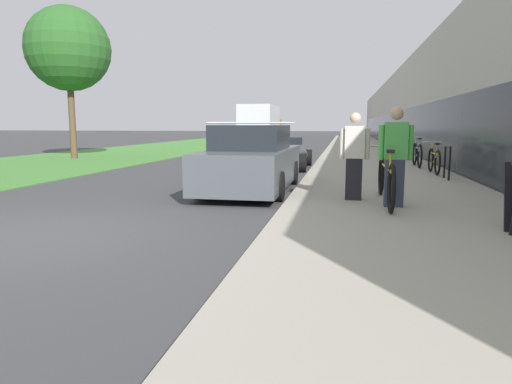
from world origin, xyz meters
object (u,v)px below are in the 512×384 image
person_bystander (354,156)px  cruiser_bike_middle (417,154)px  cruiser_bike_nearest (434,160)px  parked_sedan_curbside (252,161)px  vintage_roadster_curbside (285,155)px  moving_truck (261,126)px  bike_rack_hoop (447,159)px  street_tree_far (68,49)px  person_rider (395,157)px  tandem_bicycle (386,180)px

person_bystander → cruiser_bike_middle: (2.18, 7.26, -0.39)m
cruiser_bike_nearest → parked_sedan_curbside: size_ratio=0.38×
vintage_roadster_curbside → moving_truck: size_ratio=0.69×
bike_rack_hoop → cruiser_bike_middle: size_ratio=0.46×
cruiser_bike_middle → parked_sedan_curbside: 7.08m
parked_sedan_curbside → moving_truck: size_ratio=0.71×
bike_rack_hoop → vintage_roadster_curbside: size_ratio=0.20×
parked_sedan_curbside → street_tree_far: (-9.82, 8.35, 4.07)m
bike_rack_hoop → vintage_roadster_curbside: bearing=141.0°
cruiser_bike_middle → moving_truck: size_ratio=0.29×
cruiser_bike_middle → person_rider: bearing=-101.0°
person_bystander → street_tree_far: (-12.07, 10.09, 3.82)m
bike_rack_hoop → parked_sedan_curbside: parked_sedan_curbside is taller
tandem_bicycle → street_tree_far: (-12.61, 10.35, 4.20)m
person_rider → vintage_roadster_curbside: 8.52m
moving_truck → tandem_bicycle: bearing=-74.7°
tandem_bicycle → person_rider: (0.10, -0.35, 0.42)m
moving_truck → street_tree_far: (-5.98, -13.93, 3.31)m
bike_rack_hoop → moving_truck: bearing=112.6°
vintage_roadster_curbside → cruiser_bike_middle: bearing=-1.8°
vintage_roadster_curbside → moving_truck: 17.09m
tandem_bicycle → parked_sedan_curbside: 3.44m
cruiser_bike_nearest → vintage_roadster_curbside: bearing=152.7°
parked_sedan_curbside → person_bystander: bearing=-37.8°
bike_rack_hoop → person_rider: bearing=-111.8°
cruiser_bike_middle → street_tree_far: 15.13m
person_bystander → bike_rack_hoop: 4.40m
person_bystander → parked_sedan_curbside: bearing=142.2°
tandem_bicycle → bike_rack_hoop: size_ratio=3.27×
cruiser_bike_middle → street_tree_far: street_tree_far is taller
cruiser_bike_middle → vintage_roadster_curbside: 4.39m
tandem_bicycle → parked_sedan_curbside: (-2.79, 2.00, 0.13)m
tandem_bicycle → cruiser_bike_middle: size_ratio=1.51×
tandem_bicycle → cruiser_bike_middle: bearing=77.7°
person_bystander → parked_sedan_curbside: (-2.25, 1.74, -0.25)m
street_tree_far → cruiser_bike_middle: bearing=-11.2°
person_rider → street_tree_far: bearing=139.9°
person_rider → cruiser_bike_middle: (1.53, 7.87, -0.43)m
tandem_bicycle → moving_truck: (-6.63, 24.28, 0.89)m
person_rider → moving_truck: size_ratio=0.26×
tandem_bicycle → person_rider: size_ratio=1.67×
person_bystander → bike_rack_hoop: bearing=57.3°
parked_sedan_curbside → vintage_roadster_curbside: size_ratio=1.04×
cruiser_bike_nearest → parked_sedan_curbside: bearing=-143.9°
bike_rack_hoop → cruiser_bike_nearest: bearing=92.5°
cruiser_bike_nearest → parked_sedan_curbside: parked_sedan_curbside is taller
person_bystander → cruiser_bike_nearest: person_bystander is taller
tandem_bicycle → cruiser_bike_middle: 7.70m
street_tree_far → person_bystander: bearing=-39.9°
parked_sedan_curbside → moving_truck: 22.62m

